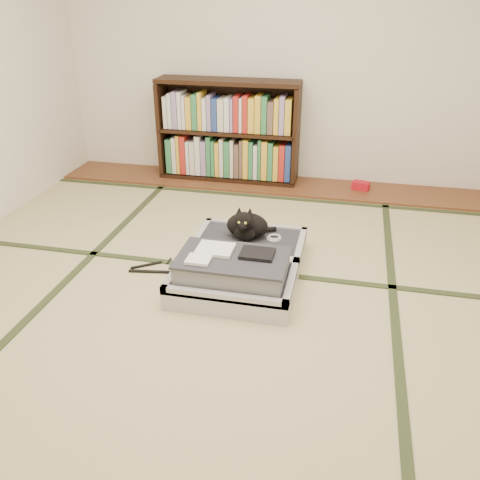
# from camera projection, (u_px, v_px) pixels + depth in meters

# --- Properties ---
(floor) EXTENTS (4.50, 4.50, 0.00)m
(floor) POSITION_uv_depth(u_px,v_px,m) (219.00, 303.00, 2.97)
(floor) COLOR #C5BB83
(floor) RESTS_ON ground
(wood_strip) EXTENTS (4.00, 0.50, 0.02)m
(wood_strip) POSITION_uv_depth(u_px,v_px,m) (273.00, 185.00, 4.71)
(wood_strip) COLOR brown
(wood_strip) RESTS_ON ground
(red_item) EXTENTS (0.17, 0.12, 0.07)m
(red_item) POSITION_uv_depth(u_px,v_px,m) (361.00, 185.00, 4.56)
(red_item) COLOR #B50E1C
(red_item) RESTS_ON wood_strip
(room_shell) EXTENTS (4.50, 4.50, 4.50)m
(room_shell) POSITION_uv_depth(u_px,v_px,m) (213.00, 35.00, 2.31)
(room_shell) COLOR white
(room_shell) RESTS_ON ground
(tatami_borders) EXTENTS (4.00, 4.50, 0.01)m
(tatami_borders) POSITION_uv_depth(u_px,v_px,m) (237.00, 263.00, 3.40)
(tatami_borders) COLOR #2D381E
(tatami_borders) RESTS_ON ground
(bookcase) EXTENTS (1.29, 0.29, 0.92)m
(bookcase) POSITION_uv_depth(u_px,v_px,m) (228.00, 133.00, 4.66)
(bookcase) COLOR black
(bookcase) RESTS_ON wood_strip
(suitcase) EXTENTS (0.73, 0.97, 0.29)m
(suitcase) POSITION_uv_depth(u_px,v_px,m) (240.00, 265.00, 3.17)
(suitcase) COLOR silver
(suitcase) RESTS_ON floor
(cat) EXTENTS (0.32, 0.33, 0.26)m
(cat) POSITION_uv_depth(u_px,v_px,m) (247.00, 226.00, 3.37)
(cat) COLOR black
(cat) RESTS_ON suitcase
(cable_coil) EXTENTS (0.10, 0.10, 0.02)m
(cable_coil) POSITION_uv_depth(u_px,v_px,m) (274.00, 238.00, 3.40)
(cable_coil) COLOR white
(cable_coil) RESTS_ON suitcase
(hanger) EXTENTS (0.44, 0.23, 0.01)m
(hanger) POSITION_uv_depth(u_px,v_px,m) (163.00, 269.00, 3.31)
(hanger) COLOR black
(hanger) RESTS_ON floor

